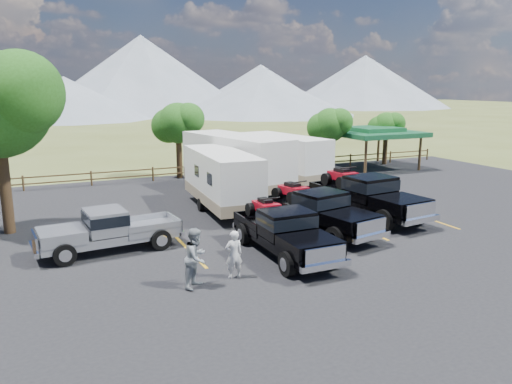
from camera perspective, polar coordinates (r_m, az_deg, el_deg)
name	(u,v)px	position (r m, az deg, el deg)	size (l,w,h in m)	color
ground	(368,257)	(19.57, 12.64, -7.28)	(320.00, 320.00, 0.00)	#4C5323
asphalt_lot	(326,235)	(21.91, 7.95, -4.94)	(44.00, 34.00, 0.04)	black
stall_lines	(314,229)	(22.71, 6.61, -4.22)	(12.12, 5.50, 0.01)	#C58F17
tree_ne_a	(330,125)	(37.71, 8.40, 7.55)	(3.11, 2.92, 4.76)	black
tree_ne_b	(386,126)	(42.04, 14.63, 7.27)	(2.77, 2.59, 4.27)	black
tree_north	(178,123)	(35.03, -8.94, 7.77)	(3.46, 3.24, 5.25)	black
rail_fence	(235,167)	(36.20, -2.39, 2.89)	(36.12, 0.12, 1.00)	#523923
pavilion	(374,133)	(40.06, 13.28, 6.62)	(6.20, 6.20, 3.22)	#523923
mountain_range	(45,78)	(120.72, -22.98, 11.88)	(209.00, 71.00, 20.00)	slate
rig_left	(284,230)	(19.03, 3.16, -4.40)	(2.13, 5.97, 1.99)	black
rig_center	(317,210)	(22.00, 6.97, -2.06)	(3.17, 6.53, 2.09)	black
rig_right	(366,195)	(25.00, 12.46, -0.30)	(3.02, 7.08, 2.30)	black
trailer_left	(222,180)	(25.61, -3.93, 1.37)	(2.70, 8.82, 3.06)	white
trailer_center	(236,164)	(29.43, -2.28, 3.26)	(4.34, 10.10, 3.50)	white
trailer_right	(284,159)	(32.83, 3.22, 3.84)	(3.46, 9.09, 3.14)	white
pickup_silver	(110,229)	(20.25, -16.40, -4.12)	(5.74, 2.40, 1.68)	#999CA1
person_a	(234,254)	(16.82, -2.55, -7.13)	(0.60, 0.39, 1.64)	silver
person_b	(196,258)	(16.12, -6.84, -7.47)	(0.95, 0.74, 1.96)	gray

